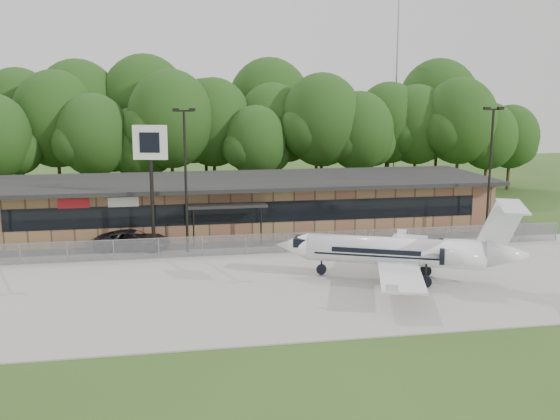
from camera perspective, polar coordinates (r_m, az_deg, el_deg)
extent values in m
plane|color=#314C1B|center=(30.10, 2.33, -11.33)|extent=(160.00, 160.00, 0.00)
cube|color=#9E9B93|center=(37.49, -0.30, -6.76)|extent=(64.00, 18.00, 0.08)
cube|color=#383835|center=(48.46, -2.62, -2.75)|extent=(50.00, 9.00, 0.06)
cube|color=olive|center=(52.43, -3.28, 0.48)|extent=(40.00, 10.00, 4.00)
cube|color=black|center=(47.48, -2.56, -0.23)|extent=(36.00, 0.08, 1.60)
cube|color=black|center=(51.60, -3.24, 2.73)|extent=(41.00, 11.50, 0.30)
cube|color=black|center=(46.57, -4.91, 0.41)|extent=(6.00, 1.60, 0.20)
cube|color=red|center=(47.37, -18.35, 0.56)|extent=(2.20, 0.06, 0.70)
cube|color=silver|center=(46.99, -14.13, 0.71)|extent=(2.20, 0.06, 0.70)
cube|color=gray|center=(43.96, -1.86, -3.18)|extent=(46.00, 0.03, 1.50)
cube|color=gray|center=(43.78, -1.86, -2.23)|extent=(46.00, 0.04, 0.04)
cylinder|color=gray|center=(80.32, 10.59, 11.38)|extent=(0.20, 0.20, 25.00)
cylinder|color=black|center=(44.21, -8.60, 2.40)|extent=(0.18, 0.18, 10.00)
cube|color=black|center=(43.77, -8.79, 8.95)|extent=(1.20, 0.12, 0.12)
cube|color=black|center=(43.76, -9.52, 9.02)|extent=(0.45, 0.30, 0.22)
cube|color=black|center=(43.79, -8.06, 9.07)|extent=(0.45, 0.30, 0.22)
cylinder|color=black|center=(50.32, 18.61, 2.96)|extent=(0.18, 0.18, 10.00)
cube|color=black|center=(49.94, 18.96, 8.71)|extent=(1.20, 0.12, 0.12)
cube|color=black|center=(49.68, 18.40, 8.81)|extent=(0.45, 0.30, 0.22)
cube|color=black|center=(50.21, 19.52, 8.76)|extent=(0.45, 0.30, 0.22)
cylinder|color=white|center=(38.30, 10.41, -3.83)|extent=(10.37, 5.69, 1.69)
cone|color=white|center=(39.06, 1.08, -3.37)|extent=(2.60, 2.38, 1.69)
cone|color=white|center=(38.55, 20.03, -3.98)|extent=(2.80, 2.46, 1.69)
cube|color=white|center=(35.05, 10.97, -6.02)|extent=(4.62, 6.74, 0.13)
cube|color=white|center=(41.77, 11.34, -3.32)|extent=(4.62, 6.74, 0.13)
cylinder|color=white|center=(37.03, 16.21, -4.34)|extent=(2.51, 1.78, 0.95)
cylinder|color=white|center=(39.58, 16.01, -3.37)|extent=(2.51, 1.78, 0.95)
cube|color=white|center=(38.15, 19.39, -1.72)|extent=(2.44, 1.15, 3.18)
cube|color=white|center=(37.98, 20.46, 0.18)|extent=(3.17, 5.00, 0.11)
cube|color=black|center=(38.85, 2.15, -3.01)|extent=(1.47, 1.58, 0.53)
cube|color=black|center=(38.65, 13.16, -6.00)|extent=(1.77, 2.66, 0.74)
cylinder|color=black|center=(39.10, 3.81, -5.54)|extent=(0.83, 0.83, 0.23)
imported|color=#2D2D30|center=(46.43, -13.30, -2.72)|extent=(5.63, 3.17, 1.49)
cylinder|color=black|center=(44.61, -11.62, 1.50)|extent=(0.31, 0.31, 8.65)
cube|color=silver|center=(44.19, -11.80, 6.07)|extent=(2.38, 0.82, 2.38)
cube|color=black|center=(44.06, -11.84, 6.05)|extent=(1.38, 0.37, 1.41)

